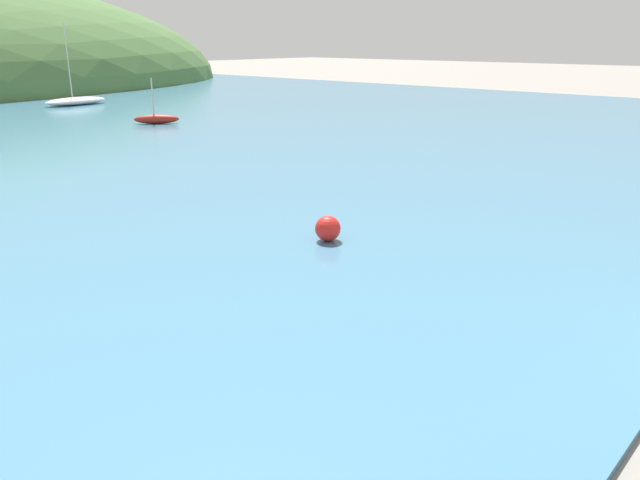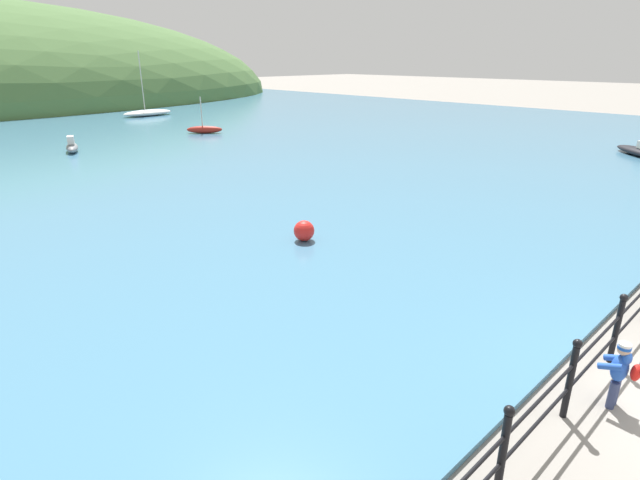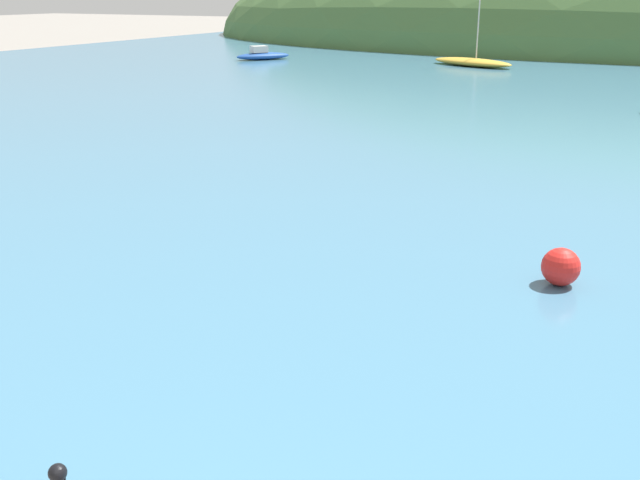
# 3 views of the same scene
# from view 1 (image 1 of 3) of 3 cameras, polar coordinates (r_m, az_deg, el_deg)

# --- Properties ---
(boat_white_sailboat) EXTENTS (4.12, 1.58, 4.96)m
(boat_white_sailboat) POSITION_cam_1_polar(r_m,az_deg,el_deg) (43.49, -21.43, 11.76)
(boat_white_sailboat) COLOR silver
(boat_white_sailboat) RESTS_ON water
(boat_green_fishing) EXTENTS (2.03, 1.85, 2.21)m
(boat_green_fishing) POSITION_cam_1_polar(r_m,az_deg,el_deg) (32.54, -14.72, 10.67)
(boat_green_fishing) COLOR maroon
(boat_green_fishing) RESTS_ON water
(mooring_buoy) EXTENTS (0.54, 0.54, 0.54)m
(mooring_buoy) POSITION_cam_1_polar(r_m,az_deg,el_deg) (13.04, 0.72, 1.07)
(mooring_buoy) COLOR red
(mooring_buoy) RESTS_ON water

